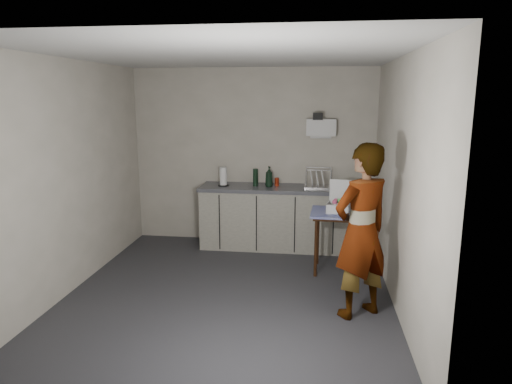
# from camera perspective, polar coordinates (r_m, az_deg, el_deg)

# --- Properties ---
(ground) EXTENTS (4.00, 4.00, 0.00)m
(ground) POSITION_cam_1_polar(r_m,az_deg,el_deg) (5.29, -3.40, -12.57)
(ground) COLOR #2B2B30
(ground) RESTS_ON ground
(wall_back) EXTENTS (3.60, 0.02, 2.60)m
(wall_back) POSITION_cam_1_polar(r_m,az_deg,el_deg) (6.84, -0.41, 4.43)
(wall_back) COLOR beige
(wall_back) RESTS_ON ground
(wall_right) EXTENTS (0.02, 4.00, 2.60)m
(wall_right) POSITION_cam_1_polar(r_m,az_deg,el_deg) (4.89, 17.50, 0.85)
(wall_right) COLOR beige
(wall_right) RESTS_ON ground
(wall_left) EXTENTS (0.02, 4.00, 2.60)m
(wall_left) POSITION_cam_1_polar(r_m,az_deg,el_deg) (5.52, -22.14, 1.75)
(wall_left) COLOR beige
(wall_left) RESTS_ON ground
(ceiling) EXTENTS (3.60, 4.00, 0.01)m
(ceiling) POSITION_cam_1_polar(r_m,az_deg,el_deg) (4.83, -3.79, 16.68)
(ceiling) COLOR silver
(ceiling) RESTS_ON wall_back
(kitchen_counter) EXTENTS (2.24, 0.62, 0.91)m
(kitchen_counter) POSITION_cam_1_polar(r_m,az_deg,el_deg) (6.69, 2.67, -3.40)
(kitchen_counter) COLOR black
(kitchen_counter) RESTS_ON ground
(wall_shelf) EXTENTS (0.42, 0.18, 0.37)m
(wall_shelf) POSITION_cam_1_polar(r_m,az_deg,el_deg) (6.66, 8.13, 7.97)
(wall_shelf) COLOR white
(wall_shelf) RESTS_ON ground
(side_table) EXTENTS (0.63, 0.63, 0.78)m
(side_table) POSITION_cam_1_polar(r_m,az_deg,el_deg) (5.79, 9.88, -3.41)
(side_table) COLOR #3D200E
(side_table) RESTS_ON ground
(standing_man) EXTENTS (0.77, 0.72, 1.76)m
(standing_man) POSITION_cam_1_polar(r_m,az_deg,el_deg) (4.63, 13.03, -4.85)
(standing_man) COLOR #B2A593
(standing_man) RESTS_ON ground
(soap_bottle) EXTENTS (0.15, 0.15, 0.29)m
(soap_bottle) POSITION_cam_1_polar(r_m,az_deg,el_deg) (6.56, 1.64, 1.95)
(soap_bottle) COLOR black
(soap_bottle) RESTS_ON kitchen_counter
(soda_can) EXTENTS (0.06, 0.06, 0.12)m
(soda_can) POSITION_cam_1_polar(r_m,az_deg,el_deg) (6.62, 2.61, 1.27)
(soda_can) COLOR red
(soda_can) RESTS_ON kitchen_counter
(dark_bottle) EXTENTS (0.07, 0.07, 0.25)m
(dark_bottle) POSITION_cam_1_polar(r_m,az_deg,el_deg) (6.59, -0.06, 1.83)
(dark_bottle) COLOR black
(dark_bottle) RESTS_ON kitchen_counter
(paper_towel) EXTENTS (0.15, 0.15, 0.28)m
(paper_towel) POSITION_cam_1_polar(r_m,az_deg,el_deg) (6.63, -4.12, 1.89)
(paper_towel) COLOR black
(paper_towel) RESTS_ON kitchen_counter
(dish_rack) EXTENTS (0.39, 0.29, 0.27)m
(dish_rack) POSITION_cam_1_polar(r_m,az_deg,el_deg) (6.59, 7.74, 1.15)
(dish_rack) COLOR silver
(dish_rack) RESTS_ON kitchen_counter
(bakery_box) EXTENTS (0.32, 0.32, 0.38)m
(bakery_box) POSITION_cam_1_polar(r_m,az_deg,el_deg) (5.76, 10.28, -1.58)
(bakery_box) COLOR white
(bakery_box) RESTS_ON side_table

